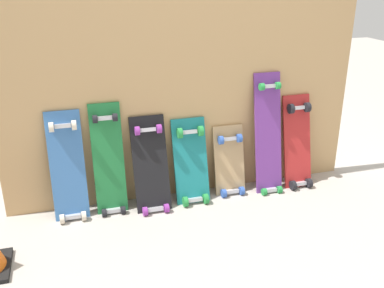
{
  "coord_description": "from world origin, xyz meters",
  "views": [
    {
      "loc": [
        -0.75,
        -2.59,
        1.47
      ],
      "look_at": [
        0.0,
        -0.07,
        0.41
      ],
      "focal_mm": 40.94,
      "sensor_mm": 36.0,
      "label": 1
    }
  ],
  "objects": [
    {
      "name": "skateboard_green",
      "position": [
        -0.54,
        -0.03,
        0.32
      ],
      "size": [
        0.2,
        0.2,
        0.77
      ],
      "color": "#1E7238",
      "rests_on": "ground"
    },
    {
      "name": "skateboard_blue",
      "position": [
        -0.79,
        -0.04,
        0.3
      ],
      "size": [
        0.21,
        0.21,
        0.74
      ],
      "color": "#386BAD",
      "rests_on": "ground"
    },
    {
      "name": "skateboard_black",
      "position": [
        -0.28,
        -0.07,
        0.26
      ],
      "size": [
        0.23,
        0.26,
        0.67
      ],
      "color": "black",
      "rests_on": "ground"
    },
    {
      "name": "plywood_wall_panel",
      "position": [
        0.0,
        0.07,
        0.94
      ],
      "size": [
        2.39,
        0.04,
        1.88
      ],
      "primitive_type": "cube",
      "color": "tan",
      "rests_on": "ground"
    },
    {
      "name": "skateboard_purple",
      "position": [
        0.56,
        -0.05,
        0.37
      ],
      "size": [
        0.19,
        0.23,
        0.89
      ],
      "color": "#6B338C",
      "rests_on": "ground"
    },
    {
      "name": "skateboard_natural",
      "position": [
        0.29,
        -0.03,
        0.2
      ],
      "size": [
        0.22,
        0.18,
        0.54
      ],
      "color": "tan",
      "rests_on": "ground"
    },
    {
      "name": "ground_plane",
      "position": [
        0.0,
        0.0,
        0.0
      ],
      "size": [
        12.0,
        12.0,
        0.0
      ],
      "primitive_type": "plane",
      "color": "#B2AAA0"
    },
    {
      "name": "skateboard_teal",
      "position": [
        0.0,
        -0.05,
        0.25
      ],
      "size": [
        0.23,
        0.23,
        0.62
      ],
      "color": "#197A7F",
      "rests_on": "ground"
    },
    {
      "name": "skateboard_red",
      "position": [
        0.79,
        -0.05,
        0.29
      ],
      "size": [
        0.21,
        0.23,
        0.71
      ],
      "color": "#B22626",
      "rests_on": "ground"
    }
  ]
}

